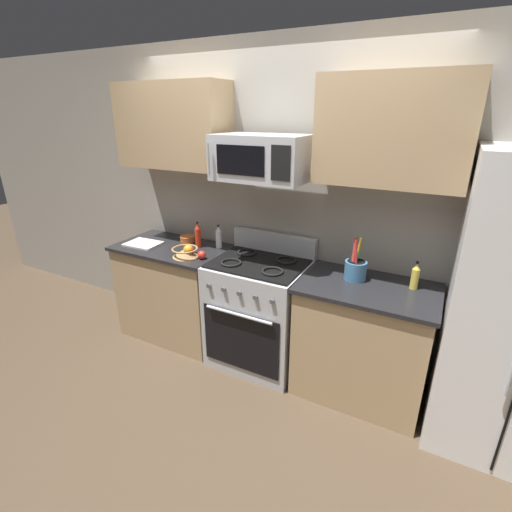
# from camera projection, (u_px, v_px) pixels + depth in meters

# --- Properties ---
(ground_plane) EXTENTS (16.00, 16.00, 0.00)m
(ground_plane) POSITION_uv_depth(u_px,v_px,m) (218.00, 406.00, 2.78)
(ground_plane) COLOR #473828
(wall_back) EXTENTS (8.00, 0.10, 2.60)m
(wall_back) POSITION_uv_depth(u_px,v_px,m) (280.00, 207.00, 3.16)
(wall_back) COLOR #9E998E
(wall_back) RESTS_ON ground
(counter_left) EXTENTS (1.02, 0.62, 0.91)m
(counter_left) POSITION_uv_depth(u_px,v_px,m) (175.00, 291.00, 3.55)
(counter_left) COLOR tan
(counter_left) RESTS_ON ground
(range_oven) EXTENTS (0.76, 0.66, 1.09)m
(range_oven) POSITION_uv_depth(u_px,v_px,m) (259.00, 311.00, 3.15)
(range_oven) COLOR #B2B5BA
(range_oven) RESTS_ON ground
(counter_right) EXTENTS (0.96, 0.62, 0.91)m
(counter_right) POSITION_uv_depth(u_px,v_px,m) (362.00, 341.00, 2.78)
(counter_right) COLOR tan
(counter_right) RESTS_ON ground
(microwave) EXTENTS (0.69, 0.44, 0.33)m
(microwave) POSITION_uv_depth(u_px,v_px,m) (261.00, 158.00, 2.71)
(microwave) COLOR #B2B5BA
(upper_cabinets_left) EXTENTS (1.01, 0.34, 0.69)m
(upper_cabinets_left) POSITION_uv_depth(u_px,v_px,m) (173.00, 126.00, 3.13)
(upper_cabinets_left) COLOR tan
(upper_cabinets_right) EXTENTS (0.95, 0.34, 0.69)m
(upper_cabinets_right) POSITION_uv_depth(u_px,v_px,m) (393.00, 131.00, 2.36)
(upper_cabinets_right) COLOR tan
(utensil_crock) EXTENTS (0.16, 0.16, 0.33)m
(utensil_crock) POSITION_uv_depth(u_px,v_px,m) (355.00, 269.00, 2.69)
(utensil_crock) COLOR teal
(utensil_crock) RESTS_ON counter_right
(fruit_basket) EXTENTS (0.22, 0.22, 0.11)m
(fruit_basket) POSITION_uv_depth(u_px,v_px,m) (186.00, 252.00, 3.12)
(fruit_basket) COLOR #9E7A4C
(fruit_basket) RESTS_ON counter_left
(apple_loose) EXTENTS (0.07, 0.07, 0.07)m
(apple_loose) POSITION_uv_depth(u_px,v_px,m) (202.00, 255.00, 3.08)
(apple_loose) COLOR red
(apple_loose) RESTS_ON counter_left
(cutting_board) EXTENTS (0.31, 0.25, 0.02)m
(cutting_board) POSITION_uv_depth(u_px,v_px,m) (143.00, 244.00, 3.42)
(cutting_board) COLOR silver
(cutting_board) RESTS_ON counter_left
(bottle_oil) EXTENTS (0.05, 0.05, 0.20)m
(bottle_oil) POSITION_uv_depth(u_px,v_px,m) (415.00, 276.00, 2.55)
(bottle_oil) COLOR gold
(bottle_oil) RESTS_ON counter_right
(bottle_hot_sauce) EXTENTS (0.05, 0.05, 0.23)m
(bottle_hot_sauce) POSITION_uv_depth(u_px,v_px,m) (198.00, 236.00, 3.32)
(bottle_hot_sauce) COLOR red
(bottle_hot_sauce) RESTS_ON counter_left
(bottle_vinegar) EXTENTS (0.05, 0.05, 0.21)m
(bottle_vinegar) POSITION_uv_depth(u_px,v_px,m) (219.00, 237.00, 3.31)
(bottle_vinegar) COLOR silver
(bottle_vinegar) RESTS_ON counter_left
(prep_bowl) EXTENTS (0.14, 0.14, 0.05)m
(prep_bowl) POSITION_uv_depth(u_px,v_px,m) (188.00, 238.00, 3.50)
(prep_bowl) COLOR #D1662D
(prep_bowl) RESTS_ON counter_left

